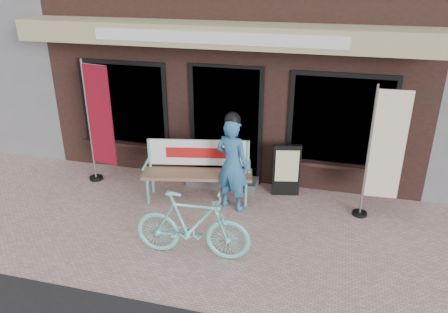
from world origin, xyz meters
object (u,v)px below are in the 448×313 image
(person, at_px, (232,163))
(menu_stand, at_px, (286,170))
(bench, at_px, (198,165))
(nobori_cream, at_px, (384,153))
(nobori_red, at_px, (99,122))
(bicycle, at_px, (192,225))

(person, height_order, menu_stand, person)
(person, bearing_deg, bench, 177.12)
(nobori_cream, distance_m, menu_stand, 1.68)
(person, relative_size, menu_stand, 1.78)
(bench, bearing_deg, person, -31.82)
(nobori_cream, bearing_deg, nobori_red, 177.21)
(person, bearing_deg, nobori_cream, 24.65)
(bench, xyz_separation_m, nobori_red, (-1.87, 0.08, 0.59))
(menu_stand, bearing_deg, person, -152.39)
(person, bearing_deg, bicycle, -81.29)
(bicycle, bearing_deg, bench, 11.75)
(bench, xyz_separation_m, menu_stand, (1.48, 0.43, -0.11))
(bicycle, xyz_separation_m, nobori_cream, (2.53, 1.73, 0.64))
(bench, distance_m, bicycle, 1.74)
(bench, bearing_deg, nobori_cream, -10.64)
(bench, distance_m, nobori_cream, 3.03)
(nobori_red, bearing_deg, menu_stand, 18.05)
(bicycle, relative_size, menu_stand, 1.72)
(person, height_order, bicycle, person)
(bicycle, distance_m, nobori_cream, 3.13)
(bench, height_order, nobori_cream, nobori_cream)
(nobori_red, distance_m, nobori_cream, 4.86)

